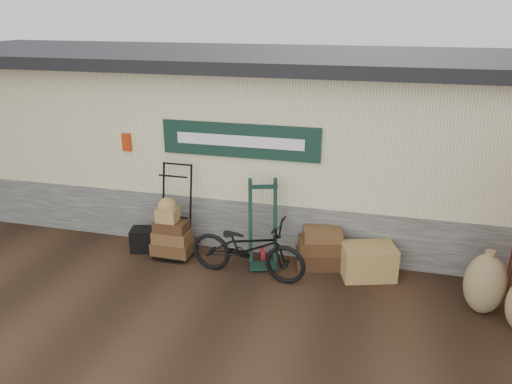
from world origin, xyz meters
TOP-DOWN VIEW (x-y plane):
  - ground at (0.00, 0.00)m, footprint 80.00×80.00m
  - station_building at (-0.01, 2.74)m, footprint 14.40×4.10m
  - porter_trolley at (-1.34, 0.63)m, footprint 0.79×0.60m
  - green_barrow at (0.18, 0.60)m, footprint 0.62×0.57m
  - suitcase_stack at (1.08, 0.77)m, footprint 0.84×0.63m
  - wicker_hamper at (1.85, 0.62)m, footprint 0.92×0.74m
  - black_trunk at (-1.93, 0.57)m, footprint 0.47×0.42m
  - bicycle at (0.04, 0.17)m, footprint 0.82×1.91m
  - burlap_sack_left at (3.41, 0.03)m, footprint 0.64×0.58m

SIDE VIEW (x-z plane):
  - ground at x=0.00m, z-range 0.00..0.00m
  - black_trunk at x=-1.93m, z-range 0.00..0.40m
  - wicker_hamper at x=1.85m, z-range 0.00..0.52m
  - suitcase_stack at x=1.08m, z-range 0.00..0.66m
  - burlap_sack_left at x=3.41m, z-range 0.00..0.88m
  - bicycle at x=0.04m, z-range 0.00..1.08m
  - green_barrow at x=0.18m, z-range 0.00..1.43m
  - porter_trolley at x=-1.34m, z-range 0.00..1.57m
  - station_building at x=-0.01m, z-range 0.01..3.21m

